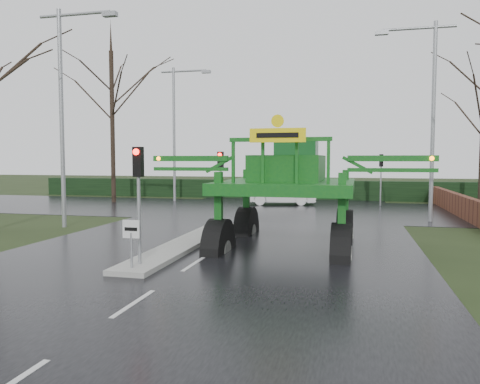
% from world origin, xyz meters
% --- Properties ---
extents(ground, '(140.00, 140.00, 0.00)m').
position_xyz_m(ground, '(0.00, 0.00, 0.00)').
color(ground, black).
rests_on(ground, ground).
extents(road_main, '(14.00, 80.00, 0.02)m').
position_xyz_m(road_main, '(0.00, 10.00, 0.00)').
color(road_main, black).
rests_on(road_main, ground).
extents(road_cross, '(80.00, 12.00, 0.02)m').
position_xyz_m(road_cross, '(0.00, 16.00, 0.01)').
color(road_cross, black).
rests_on(road_cross, ground).
extents(median_island, '(1.20, 10.00, 0.16)m').
position_xyz_m(median_island, '(-1.30, 3.00, 0.09)').
color(median_island, gray).
rests_on(median_island, ground).
extents(hedge_row, '(44.00, 0.90, 1.50)m').
position_xyz_m(hedge_row, '(0.00, 24.00, 0.75)').
color(hedge_row, black).
rests_on(hedge_row, ground).
extents(brick_wall, '(0.40, 20.00, 1.20)m').
position_xyz_m(brick_wall, '(10.50, 16.00, 0.60)').
color(brick_wall, '#592D1E').
rests_on(brick_wall, ground).
extents(keep_left_sign, '(0.50, 0.07, 1.35)m').
position_xyz_m(keep_left_sign, '(-1.30, -1.50, 1.06)').
color(keep_left_sign, gray).
rests_on(keep_left_sign, ground).
extents(traffic_signal_near, '(0.26, 0.33, 3.52)m').
position_xyz_m(traffic_signal_near, '(-1.30, -1.01, 2.59)').
color(traffic_signal_near, gray).
rests_on(traffic_signal_near, ground).
extents(traffic_signal_mid, '(0.26, 0.33, 3.52)m').
position_xyz_m(traffic_signal_mid, '(-1.30, 7.49, 2.59)').
color(traffic_signal_mid, gray).
rests_on(traffic_signal_mid, ground).
extents(traffic_signal_far, '(0.26, 0.33, 3.52)m').
position_xyz_m(traffic_signal_far, '(6.50, 20.01, 2.59)').
color(traffic_signal_far, gray).
rests_on(traffic_signal_far, ground).
extents(street_light_left_near, '(3.85, 0.30, 10.00)m').
position_xyz_m(street_light_left_near, '(-8.19, 6.00, 5.99)').
color(street_light_left_near, gray).
rests_on(street_light_left_near, ground).
extents(street_light_right, '(3.85, 0.30, 10.00)m').
position_xyz_m(street_light_right, '(8.19, 12.00, 5.99)').
color(street_light_right, gray).
rests_on(street_light_right, ground).
extents(street_light_left_far, '(3.85, 0.30, 10.00)m').
position_xyz_m(street_light_left_far, '(-8.19, 20.00, 5.99)').
color(street_light_left_far, gray).
rests_on(street_light_left_far, ground).
extents(tree_left_far, '(7.70, 7.70, 13.26)m').
position_xyz_m(tree_left_far, '(-12.50, 18.00, 7.15)').
color(tree_left_far, black).
rests_on(tree_left_far, ground).
extents(crop_sprayer, '(10.30, 6.46, 5.75)m').
position_xyz_m(crop_sprayer, '(0.19, 2.31, 2.72)').
color(crop_sprayer, black).
rests_on(crop_sprayer, ground).
extents(white_sedan, '(5.01, 2.64, 1.57)m').
position_xyz_m(white_sedan, '(-0.25, 18.90, 0.00)').
color(white_sedan, silver).
rests_on(white_sedan, ground).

